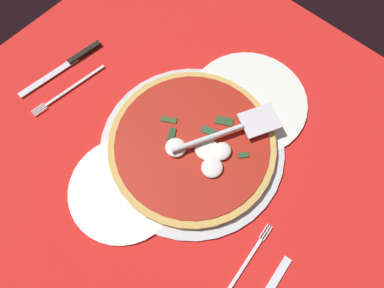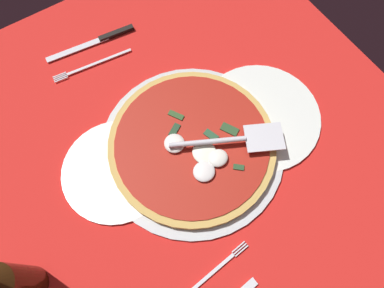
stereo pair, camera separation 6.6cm
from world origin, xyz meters
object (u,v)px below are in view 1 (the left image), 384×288
at_px(dinner_plate_right, 124,189).
at_px(place_setting_near, 69,77).
at_px(dinner_plate_left, 248,102).
at_px(pizza, 192,144).
at_px(pizza_server, 232,130).

xyz_separation_m(dinner_plate_right, place_setting_near, (-0.09, -0.27, -0.00)).
bearing_deg(dinner_plate_left, pizza, -6.86).
xyz_separation_m(pizza, place_setting_near, (0.06, -0.31, -0.02)).
height_order(pizza, pizza_server, pizza_server).
xyz_separation_m(dinner_plate_right, pizza_server, (-0.21, 0.08, 0.04)).
xyz_separation_m(dinner_plate_right, pizza, (-0.15, 0.04, 0.01)).
bearing_deg(place_setting_near, pizza_server, 115.45).
relative_size(dinner_plate_left, dinner_plate_right, 1.18).
distance_m(pizza, pizza_server, 0.08).
bearing_deg(pizza_server, dinner_plate_left, 42.41).
bearing_deg(place_setting_near, pizza, 106.89).
distance_m(dinner_plate_left, dinner_plate_right, 0.31).
xyz_separation_m(dinner_plate_left, pizza, (0.16, -0.02, 0.01)).
distance_m(dinner_plate_right, pizza, 0.16).
bearing_deg(dinner_plate_right, dinner_plate_left, 169.16).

